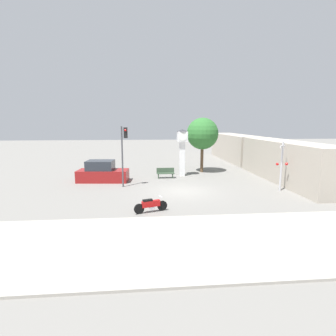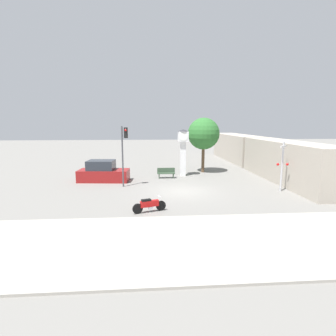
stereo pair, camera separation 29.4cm
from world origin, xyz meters
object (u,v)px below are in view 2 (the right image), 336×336
object	(u,v)px
railroad_crossing_signal	(282,164)
street_tree	(204,134)
motorcycle	(149,205)
traffic_light	(124,146)
bench	(166,173)
freight_train	(256,153)
clock_tower	(183,145)
parked_car	(103,173)

from	to	relation	value
railroad_crossing_signal	street_tree	world-z (taller)	street_tree
motorcycle	traffic_light	xyz separation A→B (m)	(-1.88, 6.13, 2.79)
motorcycle	bench	bearing A→B (deg)	61.27
traffic_light	street_tree	world-z (taller)	street_tree
freight_train	clock_tower	bearing A→B (deg)	-157.16
clock_tower	street_tree	world-z (taller)	street_tree
freight_train	railroad_crossing_signal	size ratio (longest dim) A/B	7.18
freight_train	street_tree	xyz separation A→B (m)	(-6.26, -1.91, 2.16)
clock_tower	street_tree	xyz separation A→B (m)	(2.26, 1.68, 0.97)
clock_tower	street_tree	bearing A→B (deg)	36.63
motorcycle	street_tree	bearing A→B (deg)	45.99
street_tree	bench	world-z (taller)	street_tree
railroad_crossing_signal	freight_train	bearing A→B (deg)	77.74
clock_tower	railroad_crossing_signal	size ratio (longest dim) A/B	1.20
bench	motorcycle	bearing A→B (deg)	-99.61
parked_car	clock_tower	bearing A→B (deg)	19.54
clock_tower	railroad_crossing_signal	xyz separation A→B (m)	(6.41, -6.13, -0.91)
traffic_light	railroad_crossing_signal	bearing A→B (deg)	-10.89
motorcycle	street_tree	size ratio (longest dim) A/B	0.34
clock_tower	traffic_light	distance (m)	6.41
freight_train	bench	distance (m)	11.18
motorcycle	parked_car	bearing A→B (deg)	96.27
freight_train	traffic_light	world-z (taller)	traffic_light
street_tree	parked_car	distance (m)	10.45
railroad_crossing_signal	street_tree	distance (m)	9.04
motorcycle	freight_train	world-z (taller)	freight_train
bench	clock_tower	bearing A→B (deg)	29.45
motorcycle	freight_train	xyz separation A→B (m)	(11.71, 13.64, 1.29)
parked_car	traffic_light	bearing A→B (deg)	-40.90
motorcycle	parked_car	world-z (taller)	parked_car
motorcycle	traffic_light	distance (m)	6.99
parked_car	street_tree	bearing A→B (deg)	25.68
parked_car	motorcycle	bearing A→B (deg)	-59.42
railroad_crossing_signal	parked_car	bearing A→B (deg)	162.26
motorcycle	street_tree	xyz separation A→B (m)	(5.44, 11.73, 3.44)
bench	parked_car	size ratio (longest dim) A/B	0.37
clock_tower	bench	bearing A→B (deg)	-150.55
clock_tower	freight_train	xyz separation A→B (m)	(8.52, 3.59, -1.19)
railroad_crossing_signal	street_tree	xyz separation A→B (m)	(-4.15, 7.81, 1.88)
street_tree	bench	bearing A→B (deg)	-146.25
traffic_light	railroad_crossing_signal	distance (m)	11.74
freight_train	parked_car	world-z (taller)	freight_train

